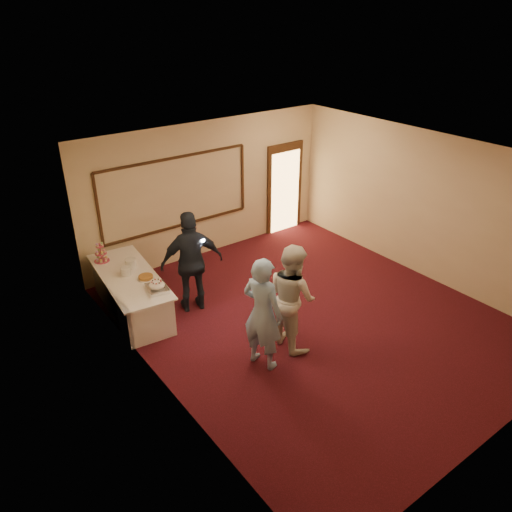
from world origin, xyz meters
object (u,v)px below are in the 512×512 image
(tart, at_px, (146,277))
(guest, at_px, (192,262))
(plate_stack_a, at_px, (126,271))
(woman, at_px, (292,296))
(plate_stack_b, at_px, (131,263))
(man, at_px, (263,313))
(cupcake_stand, at_px, (101,254))
(buffet_table, at_px, (131,293))
(pavlova_tray, at_px, (157,286))

(tart, height_order, guest, guest)
(plate_stack_a, bearing_deg, woman, -54.90)
(plate_stack_b, height_order, man, man)
(guest, bearing_deg, cupcake_stand, -33.38)
(buffet_table, xyz_separation_m, plate_stack_a, (-0.03, 0.04, 0.46))
(woman, height_order, guest, guest)
(plate_stack_a, distance_m, plate_stack_b, 0.29)
(cupcake_stand, relative_size, plate_stack_b, 2.01)
(tart, xyz_separation_m, guest, (0.79, -0.28, 0.18))
(plate_stack_b, height_order, woman, woman)
(tart, bearing_deg, man, -70.23)
(buffet_table, relative_size, pavlova_tray, 4.86)
(plate_stack_a, xyz_separation_m, woman, (1.78, -2.53, 0.07))
(buffet_table, xyz_separation_m, pavlova_tray, (0.18, -0.78, 0.46))
(plate_stack_a, relative_size, woman, 0.10)
(buffet_table, height_order, woman, woman)
(plate_stack_a, distance_m, man, 2.88)
(cupcake_stand, distance_m, guest, 1.83)
(buffet_table, xyz_separation_m, cupcake_stand, (-0.18, 0.83, 0.53))
(cupcake_stand, height_order, plate_stack_a, cupcake_stand)
(cupcake_stand, relative_size, plate_stack_a, 2.26)
(buffet_table, relative_size, cupcake_stand, 5.86)
(pavlova_tray, bearing_deg, plate_stack_b, 91.09)
(buffet_table, height_order, tart, tart)
(cupcake_stand, bearing_deg, woman, -59.89)
(cupcake_stand, distance_m, woman, 3.84)
(cupcake_stand, xyz_separation_m, guest, (1.17, -1.41, 0.05))
(buffet_table, relative_size, guest, 1.26)
(tart, relative_size, woman, 0.16)
(buffet_table, distance_m, cupcake_stand, 1.00)
(man, bearing_deg, pavlova_tray, 6.17)
(tart, relative_size, guest, 0.15)
(pavlova_tray, bearing_deg, tart, 88.22)
(cupcake_stand, relative_size, guest, 0.22)
(pavlova_tray, xyz_separation_m, tart, (0.01, 0.48, -0.05))
(plate_stack_a, height_order, plate_stack_b, plate_stack_b)
(buffet_table, height_order, cupcake_stand, cupcake_stand)
(buffet_table, bearing_deg, tart, -56.90)
(buffet_table, distance_m, man, 2.89)
(cupcake_stand, xyz_separation_m, tart, (0.37, -1.13, -0.12))
(man, relative_size, woman, 1.03)
(plate_stack_a, bearing_deg, guest, -31.33)
(plate_stack_b, relative_size, guest, 0.11)
(plate_stack_a, height_order, woman, woman)
(plate_stack_a, relative_size, tart, 0.62)
(man, bearing_deg, plate_stack_b, -1.67)
(pavlova_tray, relative_size, woman, 0.28)
(plate_stack_a, relative_size, man, 0.10)
(pavlova_tray, bearing_deg, man, -65.33)
(cupcake_stand, height_order, guest, guest)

